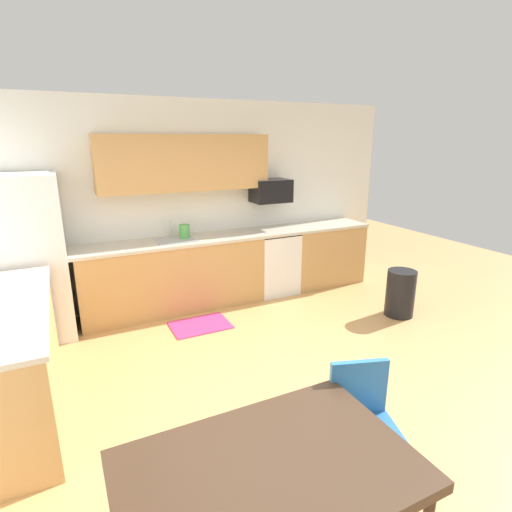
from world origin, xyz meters
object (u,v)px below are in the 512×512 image
at_px(oven_range, 273,262).
at_px(microwave, 271,191).
at_px(refrigerator, 29,259).
at_px(dining_table, 269,476).
at_px(kettle, 184,232).
at_px(trash_bin, 400,293).
at_px(chair_near_table, 363,419).

relative_size(oven_range, microwave, 1.69).
relative_size(refrigerator, oven_range, 2.03).
distance_m(dining_table, kettle, 3.77).
distance_m(trash_bin, kettle, 2.89).
height_order(dining_table, kettle, kettle).
xyz_separation_m(chair_near_table, kettle, (-0.12, 3.41, 0.52)).
bearing_deg(refrigerator, chair_near_table, -59.72).
bearing_deg(microwave, trash_bin, -56.49).
height_order(refrigerator, chair_near_table, refrigerator).
relative_size(microwave, trash_bin, 0.90).
xyz_separation_m(trash_bin, kettle, (-2.35, 1.53, 0.72)).
bearing_deg(oven_range, dining_table, -118.85).
xyz_separation_m(oven_range, chair_near_table, (-1.19, -3.36, 0.05)).
bearing_deg(kettle, microwave, 2.20).
bearing_deg(refrigerator, kettle, 4.13).
relative_size(refrigerator, chair_near_table, 2.17).
relative_size(oven_range, trash_bin, 1.52).
xyz_separation_m(microwave, dining_table, (-2.00, -3.74, -0.82)).
distance_m(oven_range, microwave, 1.03).
bearing_deg(dining_table, oven_range, 61.15).
bearing_deg(chair_near_table, refrigerator, 120.28).
bearing_deg(microwave, dining_table, -118.20).
bearing_deg(trash_bin, kettle, 146.91).
height_order(refrigerator, kettle, refrigerator).
distance_m(oven_range, chair_near_table, 3.57).
relative_size(chair_near_table, kettle, 4.25).
bearing_deg(microwave, oven_range, -90.00).
distance_m(refrigerator, oven_range, 3.14).
distance_m(chair_near_table, kettle, 3.45).
relative_size(refrigerator, trash_bin, 3.08).
distance_m(microwave, kettle, 1.38).
bearing_deg(trash_bin, dining_table, -144.71).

